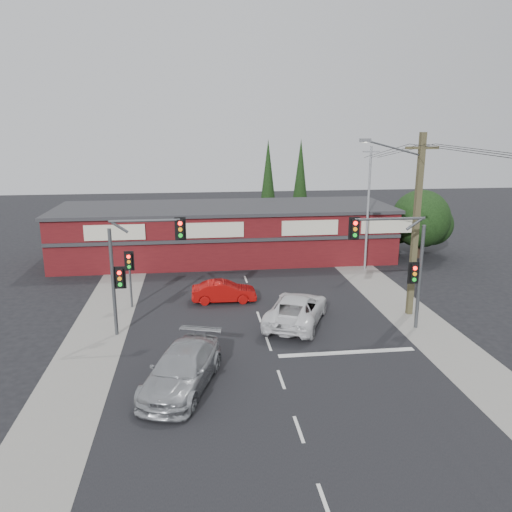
{
  "coord_description": "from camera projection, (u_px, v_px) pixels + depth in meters",
  "views": [
    {
      "loc": [
        -3.36,
        -22.28,
        10.19
      ],
      "look_at": [
        -0.23,
        3.0,
        3.65
      ],
      "focal_mm": 35.0,
      "sensor_mm": 36.0,
      "label": 1
    }
  ],
  "objects": [
    {
      "name": "conifer_far",
      "position": [
        300.0,
        178.0,
        48.82
      ],
      "size": [
        1.8,
        1.8,
        9.25
      ],
      "color": "#2D2116",
      "rests_on": "ground"
    },
    {
      "name": "utility_pole",
      "position": [
        414.0,
        220.0,
        26.88
      ],
      "size": [
        4.38,
        0.59,
        10.0
      ],
      "color": "brown",
      "rests_on": "ground"
    },
    {
      "name": "power_lines",
      "position": [
        480.0,
        157.0,
        20.74
      ],
      "size": [
        2.01,
        29.0,
        1.22
      ],
      "color": "black",
      "rests_on": "ground"
    },
    {
      "name": "pedestal_signal",
      "position": [
        130.0,
        268.0,
        28.67
      ],
      "size": [
        0.55,
        0.27,
        3.38
      ],
      "color": "#47494C",
      "rests_on": "ground"
    },
    {
      "name": "verge_right",
      "position": [
        395.0,
        302.0,
        30.17
      ],
      "size": [
        3.0,
        70.0,
        0.02
      ],
      "primitive_type": "cube",
      "color": "gray",
      "rests_on": "ground"
    },
    {
      "name": "ground",
      "position": [
        268.0,
        343.0,
        24.36
      ],
      "size": [
        120.0,
        120.0,
        0.0
      ],
      "primitive_type": "plane",
      "color": "black",
      "rests_on": "ground"
    },
    {
      "name": "white_suv",
      "position": [
        296.0,
        309.0,
        26.7
      ],
      "size": [
        4.68,
        6.24,
        1.58
      ],
      "primitive_type": "imported",
      "rotation": [
        0.0,
        0.0,
        2.73
      ],
      "color": "white",
      "rests_on": "ground"
    },
    {
      "name": "verge_left",
      "position": [
        107.0,
        314.0,
        28.15
      ],
      "size": [
        3.0,
        70.0,
        0.02
      ],
      "primitive_type": "cube",
      "color": "gray",
      "rests_on": "ground"
    },
    {
      "name": "stop_line",
      "position": [
        347.0,
        352.0,
        23.33
      ],
      "size": [
        6.5,
        0.35,
        0.01
      ],
      "primitive_type": "cube",
      "color": "silver",
      "rests_on": "ground"
    },
    {
      "name": "red_sedan",
      "position": [
        224.0,
        292.0,
        30.07
      ],
      "size": [
        3.89,
        1.42,
        1.27
      ],
      "primitive_type": "imported",
      "rotation": [
        0.0,
        0.0,
        1.55
      ],
      "color": "#A50C0A",
      "rests_on": "ground"
    },
    {
      "name": "steel_pole",
      "position": [
        368.0,
        207.0,
        35.79
      ],
      "size": [
        1.2,
        0.16,
        9.0
      ],
      "color": "gray",
      "rests_on": "ground"
    },
    {
      "name": "traffic_mast_right",
      "position": [
        400.0,
        256.0,
        25.16
      ],
      "size": [
        3.96,
        0.27,
        5.97
      ],
      "color": "#47494C",
      "rests_on": "ground"
    },
    {
      "name": "shop_building",
      "position": [
        225.0,
        232.0,
        40.03
      ],
      "size": [
        27.3,
        8.4,
        4.22
      ],
      "color": "#4C0F13",
      "rests_on": "ground"
    },
    {
      "name": "conifer_near",
      "position": [
        268.0,
        180.0,
        46.48
      ],
      "size": [
        1.8,
        1.8,
        9.25
      ],
      "color": "#2D2116",
      "rests_on": "ground"
    },
    {
      "name": "tree_cluster",
      "position": [
        420.0,
        221.0,
        40.23
      ],
      "size": [
        5.9,
        5.1,
        5.5
      ],
      "color": "#2D2116",
      "rests_on": "ground"
    },
    {
      "name": "traffic_mast_left",
      "position": [
        134.0,
        259.0,
        24.54
      ],
      "size": [
        3.77,
        0.27,
        5.97
      ],
      "color": "#47494C",
      "rests_on": "ground"
    },
    {
      "name": "lane_dashes",
      "position": [
        255.0,
        306.0,
        29.44
      ],
      "size": [
        0.12,
        48.19,
        0.01
      ],
      "color": "silver",
      "rests_on": "ground"
    },
    {
      "name": "road_strip",
      "position": [
        256.0,
        308.0,
        29.16
      ],
      "size": [
        14.0,
        70.0,
        0.01
      ],
      "primitive_type": "cube",
      "color": "black",
      "rests_on": "ground"
    },
    {
      "name": "silver_suv",
      "position": [
        182.0,
        369.0,
        20.04
      ],
      "size": [
        3.86,
        5.95,
        1.6
      ],
      "primitive_type": "imported",
      "rotation": [
        0.0,
        0.0,
        -0.32
      ],
      "color": "#A9ACAF",
      "rests_on": "ground"
    }
  ]
}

